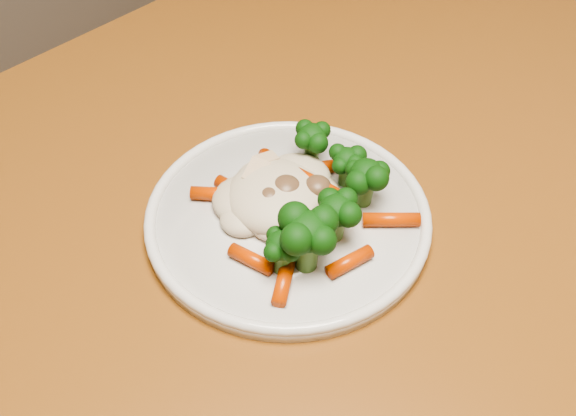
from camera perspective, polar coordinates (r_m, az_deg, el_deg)
name	(u,v)px	position (r m, az deg, el deg)	size (l,w,h in m)	color
dining_table	(281,371)	(0.64, -0.53, -12.78)	(1.42, 1.05, 0.75)	brown
plate	(288,219)	(0.62, 0.00, -0.91)	(0.24, 0.24, 0.01)	silver
meal	(302,200)	(0.60, 1.14, 0.63)	(0.15, 0.16, 0.05)	beige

